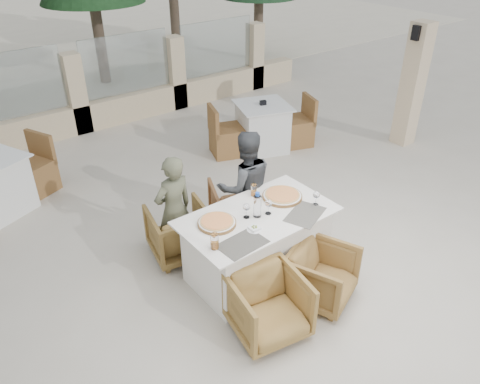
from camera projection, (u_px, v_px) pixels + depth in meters
ground at (247, 269)px, 5.22m from camera, size 80.00×80.00×0.00m
perimeter_wall_far at (75, 88)px, 8.06m from camera, size 10.00×0.34×1.60m
lantern_pillar at (412, 85)px, 7.57m from camera, size 0.34×0.34×2.00m
dining_table at (257, 245)px, 4.97m from camera, size 1.60×0.90×0.77m
placemat_near_left at (242, 244)px, 4.36m from camera, size 0.47×0.33×0.00m
placemat_near_right at (305, 214)px, 4.78m from camera, size 0.53×0.45×0.00m
pizza_left at (217, 222)px, 4.61m from camera, size 0.50×0.50×0.05m
pizza_right at (282, 195)px, 5.04m from camera, size 0.54×0.54×0.06m
water_bottle at (257, 205)px, 4.68m from camera, size 0.10×0.10×0.28m
wine_glass_centre at (246, 210)px, 4.69m from camera, size 0.10×0.10×0.18m
wine_glass_near at (268, 206)px, 4.74m from camera, size 0.10×0.10×0.18m
wine_glass_corner at (316, 197)px, 4.89m from camera, size 0.10×0.10×0.18m
beer_glass_left at (215, 241)px, 4.26m from camera, size 0.09×0.09×0.16m
beer_glass_right at (254, 190)px, 5.06m from camera, size 0.07×0.07×0.13m
olive_dish at (254, 228)px, 4.54m from camera, size 0.12×0.12×0.04m
armchair_far_left at (179, 232)px, 5.32m from camera, size 0.76×0.78×0.60m
armchair_far_right at (236, 204)px, 5.85m from camera, size 0.80×0.81×0.57m
armchair_near_left at (268, 306)px, 4.31m from camera, size 0.77×0.78×0.61m
armchair_near_right at (322, 275)px, 4.70m from camera, size 0.81×0.82×0.58m
diner_left at (174, 210)px, 5.08m from camera, size 0.49×0.35×1.28m
diner_right at (245, 187)px, 5.39m from camera, size 0.82×0.73×1.39m
bg_table_b at (262, 127)px, 7.66m from camera, size 1.82×1.32×0.77m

